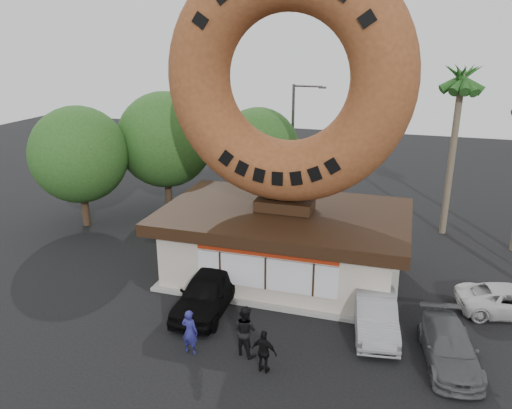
{
  "coord_description": "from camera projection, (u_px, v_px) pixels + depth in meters",
  "views": [
    {
      "loc": [
        5.09,
        -14.91,
        10.88
      ],
      "look_at": [
        -0.75,
        4.0,
        4.14
      ],
      "focal_mm": 35.0,
      "sensor_mm": 36.0,
      "label": 1
    }
  ],
  "objects": [
    {
      "name": "donut_shop",
      "position": [
        284.0,
        241.0,
        23.26
      ],
      "size": [
        11.2,
        7.2,
        3.8
      ],
      "color": "beige",
      "rests_on": "ground"
    },
    {
      "name": "ground",
      "position": [
        243.0,
        346.0,
        18.42
      ],
      "size": [
        90.0,
        90.0,
        0.0
      ],
      "primitive_type": "plane",
      "color": "black",
      "rests_on": "ground"
    },
    {
      "name": "car_black",
      "position": [
        207.0,
        292.0,
        20.64
      ],
      "size": [
        2.03,
        4.78,
        1.61
      ],
      "primitive_type": "imported",
      "rotation": [
        0.0,
        0.0,
        0.03
      ],
      "color": "black",
      "rests_on": "ground"
    },
    {
      "name": "person_center",
      "position": [
        245.0,
        330.0,
        17.67
      ],
      "size": [
        1.12,
        0.99,
        1.91
      ],
      "primitive_type": "imported",
      "rotation": [
        0.0,
        0.0,
        2.81
      ],
      "color": "black",
      "rests_on": "ground"
    },
    {
      "name": "street_lamp",
      "position": [
        295.0,
        140.0,
        31.96
      ],
      "size": [
        2.11,
        0.2,
        8.0
      ],
      "color": "#59595E",
      "rests_on": "ground"
    },
    {
      "name": "giant_donut",
      "position": [
        287.0,
        79.0,
        20.9
      ],
      "size": [
        10.69,
        2.73,
        10.69
      ],
      "primitive_type": "torus",
      "rotation": [
        1.57,
        0.0,
        0.0
      ],
      "color": "brown",
      "rests_on": "donut_shop"
    },
    {
      "name": "tree_west",
      "position": [
        165.0,
        140.0,
        31.33
      ],
      "size": [
        6.0,
        6.0,
        7.65
      ],
      "color": "#473321",
      "rests_on": "ground"
    },
    {
      "name": "person_left",
      "position": [
        190.0,
        332.0,
        17.76
      ],
      "size": [
        0.67,
        0.48,
        1.72
      ],
      "primitive_type": "imported",
      "rotation": [
        0.0,
        0.0,
        3.03
      ],
      "color": "navy",
      "rests_on": "ground"
    },
    {
      "name": "tree_mid",
      "position": [
        258.0,
        149.0,
        31.81
      ],
      "size": [
        5.2,
        5.2,
        6.63
      ],
      "color": "#473321",
      "rests_on": "ground"
    },
    {
      "name": "palm_near",
      "position": [
        461.0,
        84.0,
        26.27
      ],
      "size": [
        2.6,
        2.6,
        9.75
      ],
      "color": "#726651",
      "rests_on": "ground"
    },
    {
      "name": "car_silver",
      "position": [
        375.0,
        313.0,
        19.21
      ],
      "size": [
        2.16,
        4.52,
        1.43
      ],
      "primitive_type": "imported",
      "rotation": [
        0.0,
        0.0,
        0.15
      ],
      "color": "gray",
      "rests_on": "ground"
    },
    {
      "name": "person_right",
      "position": [
        264.0,
        352.0,
        16.76
      ],
      "size": [
        0.96,
        0.51,
        1.57
      ],
      "primitive_type": "imported",
      "rotation": [
        0.0,
        0.0,
        3.0
      ],
      "color": "black",
      "rests_on": "ground"
    },
    {
      "name": "car_grey",
      "position": [
        449.0,
        347.0,
        17.31
      ],
      "size": [
        2.32,
        4.41,
        1.22
      ],
      "primitive_type": "imported",
      "rotation": [
        0.0,
        0.0,
        0.15
      ],
      "color": "#585B5D",
      "rests_on": "ground"
    },
    {
      "name": "tree_far",
      "position": [
        79.0,
        155.0,
        28.79
      ],
      "size": [
        5.6,
        5.6,
        7.14
      ],
      "color": "#473321",
      "rests_on": "ground"
    },
    {
      "name": "car_white",
      "position": [
        512.0,
        301.0,
        20.36
      ],
      "size": [
        4.61,
        2.78,
        1.2
      ],
      "primitive_type": "imported",
      "rotation": [
        0.0,
        0.0,
        1.76
      ],
      "color": "silver",
      "rests_on": "ground"
    }
  ]
}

